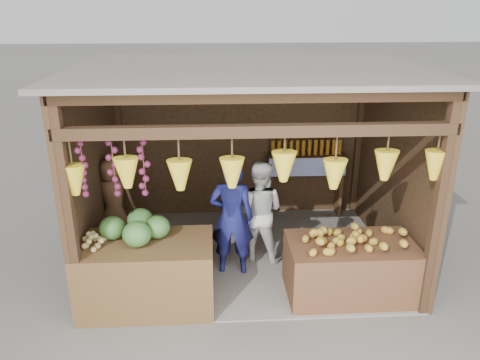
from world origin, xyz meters
The scene contains 12 objects.
ground centered at (0.00, 0.00, 0.00)m, with size 80.00×80.00×0.00m, color #514F49.
stall_structure centered at (-0.03, -0.04, 1.67)m, with size 4.30×3.30×2.66m.
back_shelf centered at (1.05, 1.28, 0.87)m, with size 1.25×0.32×1.32m.
counter_left centered at (-1.25, -1.09, 0.41)m, with size 1.54×0.85×0.82m, color #4D3319.
counter_right centered at (1.17, -1.02, 0.35)m, with size 1.51×0.85×0.70m, color #4C2C19.
stool centered at (-1.83, 0.14, 0.14)m, with size 0.31×0.31×0.29m, color black.
man_standing centered at (-0.23, -0.42, 0.79)m, with size 0.57×0.38×1.57m, color #151751.
woman_standing centered at (0.15, -0.08, 0.72)m, with size 0.70×0.54×1.44m, color silver.
vendor_seated centered at (-1.83, 0.14, 0.87)m, with size 0.57×0.37×1.16m, color #4F321F.
melon_pile centered at (-1.34, -1.00, 0.98)m, with size 1.00×0.50×0.32m, color #184713, non-canonical shape.
tanfruit_pile centered at (-1.82, -1.12, 0.88)m, with size 0.34×0.40×0.13m, color #9C8248, non-canonical shape.
mango_pile centered at (1.19, -1.08, 0.81)m, with size 1.40×0.64×0.22m, color orange, non-canonical shape.
Camera 1 is at (-0.44, -5.87, 3.35)m, focal length 35.00 mm.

